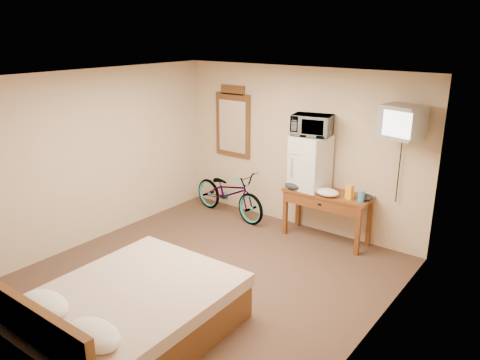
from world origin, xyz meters
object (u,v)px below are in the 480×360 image
at_px(microwave, 312,125).
at_px(mini_fridge, 310,162).
at_px(bicycle, 229,193).
at_px(desk, 326,201).
at_px(bed, 122,316).
at_px(wall_mirror, 233,122).
at_px(crt_television, 403,122).
at_px(blue_cup, 361,196).

bearing_deg(microwave, mini_fridge, -135.99).
bearing_deg(bicycle, desk, -78.73).
bearing_deg(bed, wall_mirror, 111.41).
distance_m(crt_television, wall_mirror, 2.94).
bearing_deg(microwave, blue_cup, -16.78).
bearing_deg(bicycle, mini_fridge, -76.87).
relative_size(blue_cup, bicycle, 0.10).
height_order(microwave, crt_television, crt_television).
bearing_deg(crt_television, mini_fridge, 179.53).
height_order(desk, bicycle, bicycle).
height_order(microwave, bicycle, microwave).
bearing_deg(desk, blue_cup, -3.84).
height_order(desk, wall_mirror, wall_mirror).
bearing_deg(bed, bicycle, 110.59).
bearing_deg(microwave, desk, -17.94).
height_order(wall_mirror, bed, wall_mirror).
relative_size(mini_fridge, crt_television, 1.27).
xyz_separation_m(desk, microwave, (-0.30, 0.03, 1.08)).
relative_size(microwave, bed, 0.25).
relative_size(desk, mini_fridge, 1.61).
bearing_deg(wall_mirror, bicycle, -61.58).
xyz_separation_m(desk, wall_mirror, (-1.93, 0.27, 0.89)).
height_order(microwave, bed, microwave).
relative_size(desk, blue_cup, 8.23).
distance_m(blue_cup, bicycle, 2.31).
height_order(mini_fridge, blue_cup, mini_fridge).
height_order(crt_television, wall_mirror, wall_mirror).
relative_size(microwave, wall_mirror, 0.46).
xyz_separation_m(mini_fridge, bed, (-0.20, -3.40, -0.86)).
xyz_separation_m(desk, mini_fridge, (-0.30, 0.03, 0.53)).
xyz_separation_m(mini_fridge, microwave, (0.00, 0.00, 0.55)).
bearing_deg(crt_television, desk, -178.86).
distance_m(mini_fridge, microwave, 0.55).
bearing_deg(wall_mirror, crt_television, -4.94).
height_order(desk, bed, bed).
bearing_deg(desk, bed, -98.47).
xyz_separation_m(blue_cup, crt_television, (0.43, 0.06, 1.08)).
bearing_deg(desk, mini_fridge, 174.38).
bearing_deg(desk, crt_television, 1.14).
relative_size(mini_fridge, wall_mirror, 0.67).
bearing_deg(bed, desk, 81.53).
xyz_separation_m(desk, bicycle, (-1.73, -0.09, -0.21)).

